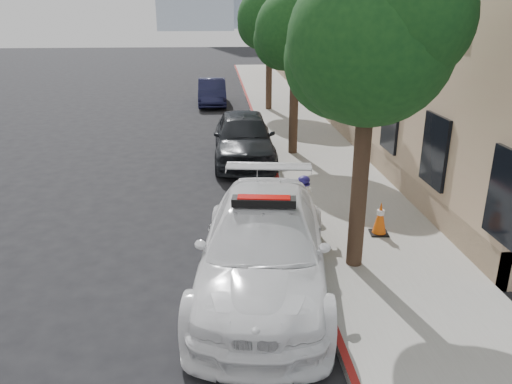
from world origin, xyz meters
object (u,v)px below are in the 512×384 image
at_px(fire_hydrant, 303,195).
at_px(traffic_cone, 380,218).
at_px(parked_car_far, 212,92).
at_px(parked_car_mid, 244,137).
at_px(police_car, 264,247).

relative_size(fire_hydrant, traffic_cone, 1.25).
bearing_deg(parked_car_far, traffic_cone, -78.29).
distance_m(parked_car_mid, traffic_cone, 6.83).
bearing_deg(parked_car_mid, police_car, -90.01).
distance_m(police_car, fire_hydrant, 3.36).
bearing_deg(parked_car_mid, parked_car_far, 96.48).
relative_size(parked_car_mid, parked_car_far, 1.19).
xyz_separation_m(parked_car_far, fire_hydrant, (2.22, -15.58, -0.07)).
height_order(parked_car_far, fire_hydrant, parked_car_far).
xyz_separation_m(police_car, parked_car_far, (-0.97, 18.70, -0.14)).
relative_size(police_car, parked_car_far, 1.43).
xyz_separation_m(parked_car_far, traffic_cone, (3.68, -16.94, -0.15)).
bearing_deg(fire_hydrant, parked_car_mid, 87.66).
height_order(parked_car_mid, traffic_cone, parked_car_mid).
height_order(police_car, fire_hydrant, police_car).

